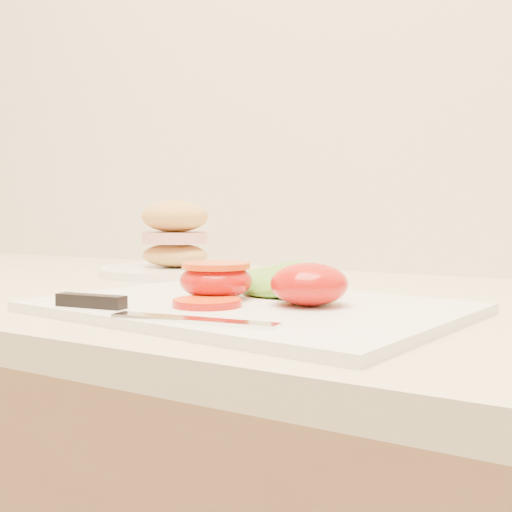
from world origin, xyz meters
The scene contains 7 objects.
cutting_board centered at (-0.33, 1.54, 0.94)m, with size 0.39×0.28×0.01m, color white.
tomato_half_dome centered at (-0.27, 1.55, 0.96)m, with size 0.07×0.07×0.04m, color red.
tomato_half_cut centered at (-0.37, 1.54, 0.96)m, with size 0.07×0.07×0.04m.
tomato_slice_0 centered at (-0.35, 1.50, 0.94)m, with size 0.06×0.06×0.01m, color orange.
lettuce_leaf_0 centered at (-0.33, 1.62, 0.95)m, with size 0.15×0.10×0.03m, color #5EB12F.
knife centered at (-0.38, 1.43, 0.94)m, with size 0.24×0.04×0.01m.
sandwich_plate centered at (-0.63, 1.80, 0.97)m, with size 0.23×0.23×0.12m.
Camera 1 is at (0.00, 1.01, 1.03)m, focal length 45.00 mm.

